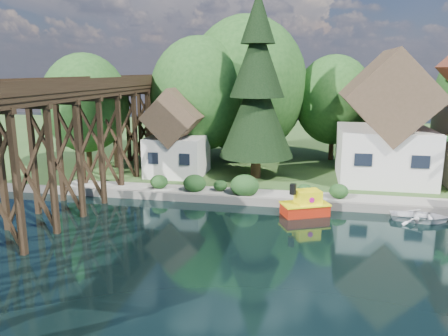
# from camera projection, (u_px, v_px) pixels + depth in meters

# --- Properties ---
(ground) EXTENTS (140.00, 140.00, 0.00)m
(ground) POSITION_uv_depth(u_px,v_px,m) (292.00, 252.00, 24.16)
(ground) COLOR black
(ground) RESTS_ON ground
(bank) EXTENTS (140.00, 52.00, 0.50)m
(bank) POSITION_uv_depth(u_px,v_px,m) (303.00, 145.00, 56.64)
(bank) COLOR #2D5020
(bank) RESTS_ON ground
(seawall) EXTENTS (60.00, 0.40, 0.62)m
(seawall) POSITION_uv_depth(u_px,v_px,m) (354.00, 207.00, 30.99)
(seawall) COLOR slate
(seawall) RESTS_ON ground
(promenade) EXTENTS (50.00, 2.60, 0.06)m
(promenade) POSITION_uv_depth(u_px,v_px,m) (381.00, 200.00, 31.81)
(promenade) COLOR gray
(promenade) RESTS_ON bank
(trestle_bridge) EXTENTS (4.12, 44.18, 9.30)m
(trestle_bridge) POSITION_uv_depth(u_px,v_px,m) (70.00, 135.00, 30.95)
(trestle_bridge) COLOR black
(trestle_bridge) RESTS_ON ground
(house_left) EXTENTS (7.64, 8.64, 11.02)m
(house_left) POSITION_uv_depth(u_px,v_px,m) (385.00, 126.00, 37.02)
(house_left) COLOR silver
(house_left) RESTS_ON bank
(shed) EXTENTS (5.09, 5.40, 7.85)m
(shed) POSITION_uv_depth(u_px,v_px,m) (177.00, 138.00, 39.27)
(shed) COLOR silver
(shed) RESTS_ON bank
(bg_trees) EXTENTS (49.90, 13.30, 10.57)m
(bg_trees) POSITION_uv_depth(u_px,v_px,m) (314.00, 96.00, 42.71)
(bg_trees) COLOR #382314
(bg_trees) RESTS_ON bank
(shrubs) EXTENTS (15.76, 2.47, 1.70)m
(shrubs) POSITION_uv_depth(u_px,v_px,m) (237.00, 184.00, 33.62)
(shrubs) COLOR #173F18
(shrubs) RESTS_ON bank
(conifer) EXTENTS (6.43, 6.43, 15.83)m
(conifer) POSITION_uv_depth(u_px,v_px,m) (257.00, 90.00, 37.07)
(conifer) COLOR #382314
(conifer) RESTS_ON bank
(tugboat) EXTENTS (3.63, 2.91, 2.32)m
(tugboat) POSITION_uv_depth(u_px,v_px,m) (305.00, 205.00, 30.15)
(tugboat) COLOR #AC1E0B
(tugboat) RESTS_ON ground
(boat_white_a) EXTENTS (3.92, 2.90, 0.78)m
(boat_white_a) POSITION_uv_depth(u_px,v_px,m) (420.00, 215.00, 29.01)
(boat_white_a) COLOR white
(boat_white_a) RESTS_ON ground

